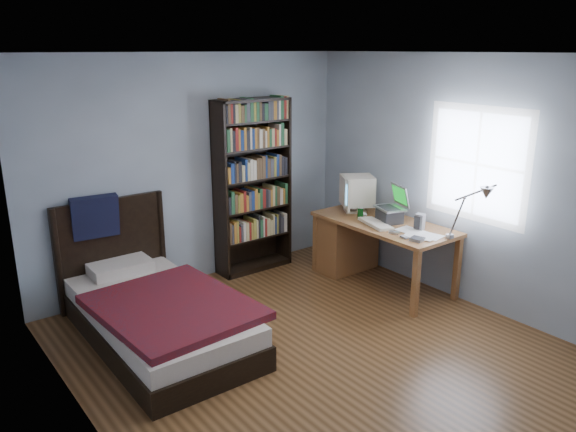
% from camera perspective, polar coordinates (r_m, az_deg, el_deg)
% --- Properties ---
extents(room, '(4.20, 4.24, 2.50)m').
position_cam_1_polar(room, '(4.56, 3.51, 0.30)').
color(room, '#4B2F16').
rests_on(room, ground).
extents(desk, '(0.75, 1.59, 0.73)m').
position_cam_1_polar(desk, '(6.55, 6.79, -2.31)').
color(desk, brown).
rests_on(desk, floor).
extents(crt_monitor, '(0.52, 0.47, 0.42)m').
position_cam_1_polar(crt_monitor, '(6.45, 6.94, 2.51)').
color(crt_monitor, beige).
rests_on(crt_monitor, desk).
extents(laptop, '(0.40, 0.38, 0.39)m').
position_cam_1_polar(laptop, '(6.15, 10.40, 0.41)').
color(laptop, '#2D2D30').
rests_on(laptop, desk).
extents(desk_lamp, '(0.24, 0.54, 0.64)m').
position_cam_1_polar(desk_lamp, '(5.34, 19.00, 1.74)').
color(desk_lamp, '#99999E').
rests_on(desk_lamp, desk).
extents(keyboard, '(0.29, 0.48, 0.04)m').
position_cam_1_polar(keyboard, '(6.03, 8.89, -0.78)').
color(keyboard, beige).
rests_on(keyboard, desk).
extents(speaker, '(0.11, 0.11, 0.17)m').
position_cam_1_polar(speaker, '(5.95, 13.26, -0.58)').
color(speaker, gray).
rests_on(speaker, desk).
extents(soda_can, '(0.06, 0.06, 0.11)m').
position_cam_1_polar(soda_can, '(6.25, 7.36, 0.31)').
color(soda_can, '#073407').
rests_on(soda_can, desk).
extents(mouse, '(0.07, 0.12, 0.04)m').
position_cam_1_polar(mouse, '(6.35, 7.60, 0.19)').
color(mouse, silver).
rests_on(mouse, desk).
extents(phone_silver, '(0.09, 0.12, 0.02)m').
position_cam_1_polar(phone_silver, '(5.79, 10.75, -1.66)').
color(phone_silver, silver).
rests_on(phone_silver, desk).
extents(phone_grey, '(0.06, 0.09, 0.02)m').
position_cam_1_polar(phone_grey, '(5.68, 11.72, -2.10)').
color(phone_grey, gray).
rests_on(phone_grey, desk).
extents(external_drive, '(0.15, 0.15, 0.03)m').
position_cam_1_polar(external_drive, '(5.63, 12.98, -2.32)').
color(external_drive, gray).
rests_on(external_drive, desk).
extents(bookshelf, '(0.90, 0.30, 2.00)m').
position_cam_1_polar(bookshelf, '(6.48, -3.59, 3.01)').
color(bookshelf, black).
rests_on(bookshelf, floor).
extents(bed, '(1.23, 2.18, 1.16)m').
position_cam_1_polar(bed, '(5.31, -13.51, -9.29)').
color(bed, black).
rests_on(bed, floor).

